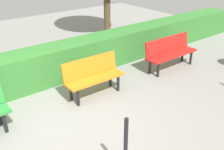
% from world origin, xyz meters
% --- Properties ---
extents(ground_plane, '(17.85, 17.85, 0.00)m').
position_xyz_m(ground_plane, '(0.00, 0.00, 0.00)').
color(ground_plane, gray).
extents(bench_red, '(1.65, 0.47, 0.86)m').
position_xyz_m(bench_red, '(-3.71, -0.59, 0.48)').
color(bench_red, red).
rests_on(bench_red, ground_plane).
extents(bench_orange, '(1.39, 0.48, 0.86)m').
position_xyz_m(bench_orange, '(-1.21, -0.67, 0.48)').
color(bench_orange, orange).
rests_on(bench_orange, ground_plane).
extents(hedge_row, '(13.85, 0.75, 0.88)m').
position_xyz_m(hedge_row, '(-1.18, -1.89, 0.44)').
color(hedge_row, '#387F33').
rests_on(hedge_row, ground_plane).
extents(railing_post_mid, '(0.06, 0.06, 1.00)m').
position_xyz_m(railing_post_mid, '(-0.22, 1.59, 0.50)').
color(railing_post_mid, black).
rests_on(railing_post_mid, ground_plane).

